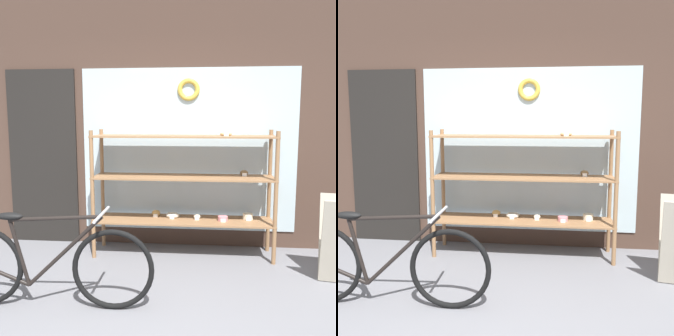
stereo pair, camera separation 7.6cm
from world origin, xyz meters
TOP-DOWN VIEW (x-y plane):
  - storefront_facade at (-0.05, 2.42)m, footprint 5.03×0.13m
  - display_case at (0.18, 2.07)m, footprint 1.98×0.45m
  - bicycle at (-0.87, 0.77)m, footprint 1.73×0.46m

SIDE VIEW (x-z plane):
  - bicycle at x=-0.87m, z-range -0.04..0.76m
  - display_case at x=0.18m, z-range 0.12..1.52m
  - storefront_facade at x=-0.05m, z-range -0.04..3.07m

